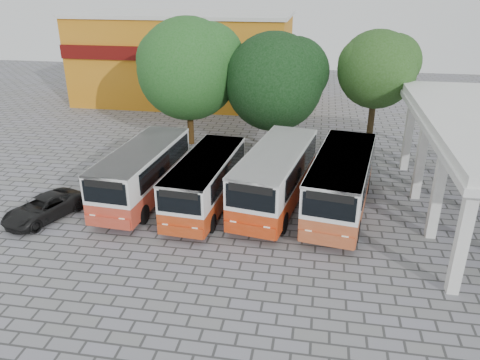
% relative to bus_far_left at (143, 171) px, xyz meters
% --- Properties ---
extents(ground, '(90.00, 90.00, 0.00)m').
position_rel_bus_far_left_xyz_m(ground, '(6.97, -3.39, -1.71)').
color(ground, slate).
rests_on(ground, ground).
extents(shophouse_block, '(20.40, 10.40, 8.30)m').
position_rel_bus_far_left_xyz_m(shophouse_block, '(-4.03, 22.59, 2.46)').
color(shophouse_block, '#C67613').
rests_on(shophouse_block, ground).
extents(bus_far_left, '(3.04, 8.33, 2.95)m').
position_rel_bus_far_left_xyz_m(bus_far_left, '(0.00, 0.00, 0.00)').
color(bus_far_left, '#BC3B25').
rests_on(bus_far_left, ground).
extents(bus_centre_left, '(2.91, 7.89, 2.79)m').
position_rel_bus_far_left_xyz_m(bus_centre_left, '(3.61, -0.41, -0.09)').
color(bus_centre_left, '#B43911').
rests_on(bus_centre_left, ground).
extents(bus_centre_right, '(4.01, 8.99, 3.12)m').
position_rel_bus_far_left_xyz_m(bus_centre_right, '(7.19, 0.51, 0.10)').
color(bus_centre_right, '#BD340D').
rests_on(bus_centre_right, ground).
extents(bus_far_right, '(3.91, 8.95, 3.11)m').
position_rel_bus_far_left_xyz_m(bus_far_right, '(10.58, 0.28, 0.09)').
color(bus_far_right, '#B04E27').
rests_on(bus_far_right, ground).
extents(tree_left, '(7.46, 7.10, 9.01)m').
position_rel_bus_far_left_xyz_m(tree_left, '(0.11, 9.64, 3.99)').
color(tree_left, '#462D12').
rests_on(tree_left, ground).
extents(tree_middle, '(6.97, 6.64, 8.17)m').
position_rel_bus_far_left_xyz_m(tree_middle, '(6.17, 9.33, 3.36)').
color(tree_middle, black).
rests_on(tree_middle, ground).
extents(tree_right, '(5.33, 5.07, 8.37)m').
position_rel_bus_far_left_xyz_m(tree_right, '(12.80, 9.59, 4.29)').
color(tree_right, '#44331B').
rests_on(tree_right, ground).
extents(parked_car, '(3.31, 4.64, 1.17)m').
position_rel_bus_far_left_xyz_m(parked_car, '(-4.25, -3.04, -1.12)').
color(parked_car, black).
rests_on(parked_car, ground).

